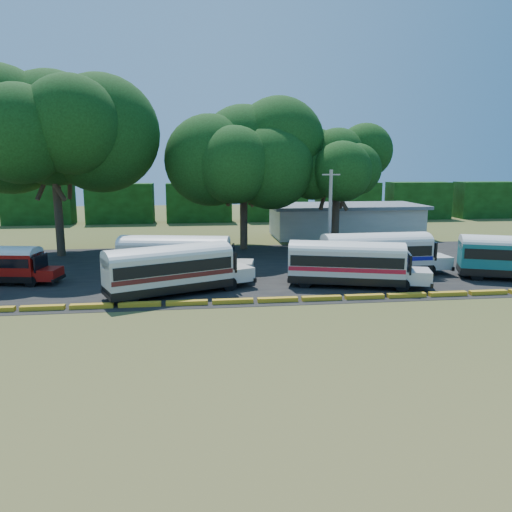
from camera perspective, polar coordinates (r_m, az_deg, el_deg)
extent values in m
plane|color=#384F1A|center=(32.00, -5.22, -6.01)|extent=(160.00, 160.00, 0.00)
cube|color=black|center=(43.66, -4.48, -1.48)|extent=(64.00, 24.00, 0.02)
cube|color=gold|center=(34.26, -23.21, -5.47)|extent=(2.70, 0.45, 0.30)
cube|color=gold|center=(33.55, -18.26, -5.46)|extent=(2.70, 0.45, 0.30)
cube|color=gold|center=(33.09, -13.13, -5.42)|extent=(2.70, 0.45, 0.30)
cube|color=gold|center=(32.91, -7.91, -5.33)|extent=(2.70, 0.45, 0.30)
cube|color=gold|center=(32.99, -2.67, -5.19)|extent=(2.70, 0.45, 0.30)
cube|color=gold|center=(33.35, 2.49, -5.02)|extent=(2.70, 0.45, 0.30)
cube|color=gold|center=(33.97, 7.50, -4.81)|extent=(2.70, 0.45, 0.30)
cube|color=gold|center=(34.84, 12.30, -4.57)|extent=(2.70, 0.45, 0.30)
cube|color=gold|center=(35.94, 16.83, -4.32)|extent=(2.70, 0.45, 0.30)
cube|color=gold|center=(37.25, 21.06, -4.06)|extent=(2.70, 0.45, 0.30)
cube|color=gold|center=(38.74, 24.98, -3.80)|extent=(2.70, 0.45, 0.30)
cube|color=beige|center=(63.97, 10.11, 3.87)|extent=(18.00, 8.00, 3.60)
cube|color=#515458|center=(63.77, 10.17, 5.65)|extent=(19.00, 9.00, 0.40)
cube|color=black|center=(82.19, -23.57, 5.46)|extent=(10.00, 4.00, 6.00)
cube|color=black|center=(79.66, -15.23, 5.83)|extent=(10.00, 4.00, 6.00)
cube|color=black|center=(78.90, -6.52, 6.09)|extent=(10.00, 4.00, 6.00)
cube|color=black|center=(79.95, 2.16, 6.21)|extent=(10.00, 4.00, 6.00)
cube|color=black|center=(82.74, 10.44, 6.19)|extent=(10.00, 4.00, 6.00)
cube|color=black|center=(87.12, 18.02, 6.06)|extent=(10.00, 4.00, 6.00)
cube|color=black|center=(92.85, 24.78, 5.86)|extent=(10.00, 4.00, 6.00)
cylinder|color=black|center=(40.72, -24.36, -2.67)|extent=(0.91, 0.40, 0.88)
cylinder|color=black|center=(42.36, -23.20, -2.10)|extent=(0.91, 0.40, 0.88)
cube|color=#9E0F0A|center=(41.03, -22.60, -1.88)|extent=(1.91, 2.19, 0.84)
cube|color=black|center=(41.11, -23.39, -0.69)|extent=(0.50, 2.02, 1.21)
cube|color=black|center=(40.78, -21.62, -2.39)|extent=(0.54, 2.15, 0.26)
cylinder|color=black|center=(36.01, -3.04, -3.22)|extent=(1.09, 0.68, 1.06)
cylinder|color=black|center=(37.99, -4.60, -2.50)|extent=(1.09, 0.68, 1.06)
cylinder|color=black|center=(33.48, -14.15, -4.60)|extent=(1.09, 0.68, 1.06)
cylinder|color=black|center=(35.61, -15.16, -3.74)|extent=(1.09, 0.68, 1.06)
cube|color=black|center=(35.39, -9.88, -3.34)|extent=(9.05, 5.81, 0.58)
cube|color=beige|center=(35.11, -9.94, -1.35)|extent=(9.05, 5.81, 1.94)
cube|color=black|center=(35.07, -9.95, -0.98)|extent=(8.75, 5.74, 0.82)
cube|color=#561816|center=(35.20, -9.92, -1.97)|extent=(8.99, 5.82, 0.32)
ellipsoid|color=silver|center=(34.93, -9.99, 0.21)|extent=(9.05, 5.81, 1.19)
cube|color=beige|center=(37.40, -2.24, -1.94)|extent=(2.66, 2.89, 1.01)
cube|color=black|center=(36.89, -3.18, -0.48)|extent=(1.09, 2.31, 1.46)
cube|color=black|center=(37.91, -1.03, -2.42)|extent=(1.18, 2.47, 0.32)
cube|color=black|center=(34.25, -16.65, -4.29)|extent=(1.18, 2.47, 0.32)
cylinder|color=black|center=(38.45, -3.63, -2.34)|extent=(1.09, 0.49, 1.05)
cylinder|color=black|center=(40.63, -3.23, -1.63)|extent=(1.09, 0.49, 1.05)
cylinder|color=black|center=(39.99, -13.86, -2.13)|extent=(1.09, 0.49, 1.05)
cylinder|color=black|center=(42.08, -12.94, -1.46)|extent=(1.09, 0.49, 1.05)
cube|color=black|center=(40.21, -9.24, -1.65)|extent=(8.96, 4.22, 0.58)
cube|color=beige|center=(39.97, -9.29, 0.09)|extent=(8.96, 4.22, 1.92)
cube|color=black|center=(39.93, -9.30, 0.42)|extent=(8.64, 4.21, 0.81)
cube|color=#511529|center=(40.04, -9.28, -0.45)|extent=(8.89, 4.24, 0.32)
ellipsoid|color=silver|center=(39.81, -9.33, 1.46)|extent=(8.96, 4.22, 1.18)
cube|color=beige|center=(39.31, -1.76, -1.33)|extent=(2.30, 2.63, 1.00)
cube|color=black|center=(39.18, -2.73, 0.15)|extent=(0.61, 2.40, 1.44)
cube|color=black|center=(39.32, -0.46, -1.95)|extent=(0.67, 2.57, 0.32)
cube|color=black|center=(41.39, -14.99, -1.68)|extent=(0.67, 2.57, 0.32)
cylinder|color=black|center=(37.19, 16.40, -3.23)|extent=(1.07, 0.57, 1.03)
cylinder|color=black|center=(39.31, 16.02, -2.47)|extent=(1.07, 0.57, 1.03)
cylinder|color=black|center=(36.97, 5.58, -2.92)|extent=(1.07, 0.57, 1.03)
cylinder|color=black|center=(39.11, 5.81, -2.17)|extent=(1.07, 0.57, 1.03)
cube|color=black|center=(37.94, 10.20, -2.45)|extent=(8.80, 4.87, 0.56)
cube|color=silver|center=(37.68, 10.26, -0.64)|extent=(8.80, 4.87, 1.88)
cube|color=black|center=(37.64, 10.27, -0.31)|extent=(8.50, 4.84, 0.79)
cube|color=red|center=(37.76, 10.24, -1.20)|extent=(8.74, 4.89, 0.31)
ellipsoid|color=silver|center=(37.51, 10.30, 0.76)|extent=(8.80, 4.87, 1.16)
cube|color=silver|center=(38.30, 17.92, -2.20)|extent=(2.42, 2.69, 0.98)
cube|color=black|center=(38.01, 17.04, -0.70)|extent=(0.82, 2.31, 1.41)
cube|color=black|center=(38.53, 19.17, -2.83)|extent=(0.90, 2.46, 0.31)
cube|color=black|center=(38.12, 3.93, -2.40)|extent=(0.90, 2.46, 0.31)
cylinder|color=black|center=(42.88, 19.15, -1.55)|extent=(1.07, 0.34, 1.06)
cylinder|color=black|center=(44.85, 17.79, -0.95)|extent=(1.07, 0.34, 1.06)
cylinder|color=black|center=(39.97, 9.97, -1.97)|extent=(1.07, 0.34, 1.06)
cylinder|color=black|center=(42.08, 8.96, -1.31)|extent=(1.07, 0.34, 1.06)
cube|color=black|center=(42.07, 13.45, -1.25)|extent=(8.82, 2.97, 0.59)
cube|color=beige|center=(41.84, 13.52, 0.44)|extent=(8.82, 2.97, 1.95)
cube|color=black|center=(41.80, 13.53, 0.76)|extent=(8.48, 3.02, 0.82)
cube|color=#0C0D81|center=(41.91, 13.50, -0.08)|extent=(8.74, 3.01, 0.32)
ellipsoid|color=silver|center=(41.68, 13.58, 1.76)|extent=(8.82, 2.97, 1.20)
cube|color=beige|center=(44.32, 19.83, -0.58)|extent=(2.00, 2.41, 1.01)
cube|color=black|center=(43.82, 19.15, 0.73)|extent=(0.25, 2.45, 1.46)
cube|color=black|center=(44.85, 20.81, -1.07)|extent=(0.28, 2.61, 0.32)
cube|color=black|center=(40.64, 7.81, -1.62)|extent=(0.28, 2.61, 0.32)
cylinder|color=black|center=(42.83, 23.97, -1.91)|extent=(1.08, 0.67, 1.05)
cylinder|color=black|center=(45.00, 23.53, -1.31)|extent=(1.08, 0.67, 1.05)
cube|color=black|center=(43.73, 22.19, -1.46)|extent=(1.14, 2.46, 0.32)
cylinder|color=#38271C|center=(52.87, -21.64, 4.57)|extent=(0.80, 0.80, 8.50)
cylinder|color=#38271C|center=(52.80, -20.49, 8.61)|extent=(1.45, 3.00, 4.82)
cylinder|color=#38271C|center=(53.72, -22.72, 8.48)|extent=(2.29, 2.61, 4.82)
cylinder|color=#38271C|center=(51.47, -22.51, 8.44)|extent=(3.07, 0.96, 4.82)
ellipsoid|color=black|center=(52.74, -22.25, 13.34)|extent=(14.81, 14.81, 10.86)
cylinder|color=#38271C|center=(53.17, -1.41, 4.59)|extent=(0.80, 0.80, 7.11)
cylinder|color=#38271C|center=(53.52, -0.16, 7.90)|extent=(1.30, 2.60, 4.07)
cylinder|color=#38271C|center=(53.68, -2.59, 7.90)|extent=(2.01, 2.28, 4.07)
cylinder|color=#38271C|center=(51.65, -1.53, 7.80)|extent=(2.64, 0.89, 4.07)
ellipsoid|color=black|center=(52.89, -1.45, 11.98)|extent=(12.68, 12.68, 9.30)
cylinder|color=#38271C|center=(54.13, 9.07, 4.24)|extent=(0.80, 0.80, 6.49)
cylinder|color=#38271C|center=(54.67, 10.27, 7.19)|extent=(1.24, 2.41, 3.73)
cylinder|color=#38271C|center=(54.43, 7.90, 7.25)|extent=(1.89, 2.13, 3.73)
cylinder|color=#38271C|center=(52.60, 9.31, 7.09)|extent=(2.45, 0.85, 3.73)
ellipsoid|color=black|center=(53.81, 9.27, 10.92)|extent=(8.69, 8.69, 6.37)
cylinder|color=gray|center=(44.83, 8.45, 4.27)|extent=(0.30, 0.30, 8.54)
cube|color=gray|center=(44.58, 8.58, 9.18)|extent=(1.60, 0.12, 0.12)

